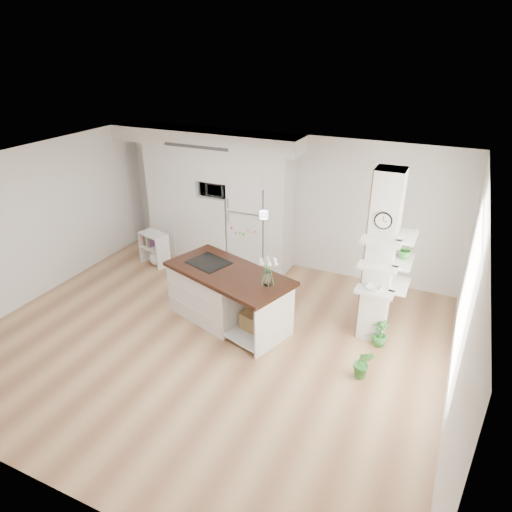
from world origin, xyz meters
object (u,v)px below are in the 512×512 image
(kitchen_island, at_px, (219,291))
(refrigerator, at_px, (251,225))
(floor_plant_a, at_px, (363,363))
(bookshelf, at_px, (155,251))

(kitchen_island, bearing_deg, refrigerator, 118.43)
(kitchen_island, xyz_separation_m, floor_plant_a, (2.55, -0.54, -0.24))
(refrigerator, relative_size, floor_plant_a, 3.54)
(refrigerator, distance_m, floor_plant_a, 3.96)
(refrigerator, bearing_deg, kitchen_island, -79.59)
(bookshelf, relative_size, floor_plant_a, 1.41)
(refrigerator, distance_m, kitchen_island, 2.12)
(bookshelf, height_order, floor_plant_a, bookshelf)
(kitchen_island, height_order, bookshelf, kitchen_island)
(refrigerator, bearing_deg, floor_plant_a, -41.45)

